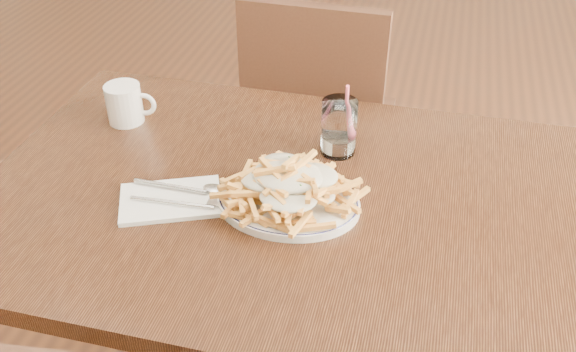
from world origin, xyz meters
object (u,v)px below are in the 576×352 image
(chair_far, at_px, (318,115))
(coffee_mug, at_px, (125,104))
(fries_plate, at_px, (288,202))
(water_glass, at_px, (339,130))
(table, at_px, (285,224))
(loaded_fries, at_px, (288,181))

(chair_far, bearing_deg, coffee_mug, -122.22)
(fries_plate, height_order, water_glass, water_glass)
(chair_far, xyz_separation_m, water_glass, (0.15, -0.54, 0.29))
(coffee_mug, bearing_deg, chair_far, 57.78)
(fries_plate, bearing_deg, table, 113.89)
(loaded_fries, height_order, coffee_mug, loaded_fries)
(table, relative_size, fries_plate, 4.02)
(loaded_fries, xyz_separation_m, coffee_mug, (-0.43, 0.22, -0.01))
(table, xyz_separation_m, coffee_mug, (-0.42, 0.18, 0.12))
(fries_plate, relative_size, water_glass, 1.82)
(table, bearing_deg, water_glass, 66.77)
(fries_plate, height_order, loaded_fries, loaded_fries)
(coffee_mug, bearing_deg, table, -23.14)
(chair_far, bearing_deg, fries_plate, -82.78)
(table, relative_size, loaded_fries, 4.06)
(chair_far, relative_size, fries_plate, 3.00)
(coffee_mug, bearing_deg, loaded_fries, -26.41)
(coffee_mug, bearing_deg, fries_plate, -26.41)
(table, distance_m, water_glass, 0.23)
(chair_far, height_order, loaded_fries, chair_far)
(table, height_order, water_glass, water_glass)
(water_glass, bearing_deg, table, -113.23)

